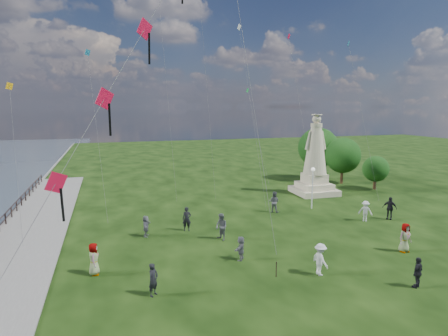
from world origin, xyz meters
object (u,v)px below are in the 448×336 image
object	(u,v)px
statue	(315,164)
person_3	(418,272)
person_11	(241,248)
person_5	(146,226)
person_8	(365,211)
person_10	(94,259)
person_1	(221,227)
person_4	(405,238)
person_6	(187,219)
person_0	(153,280)
person_7	(274,202)
lamppost	(313,179)
person_9	(390,208)
person_2	(320,259)

from	to	relation	value
statue	person_3	xyz separation A→B (m)	(-6.22, -20.80, -2.44)
statue	person_11	xyz separation A→B (m)	(-13.86, -14.60, -2.52)
person_5	person_8	xyz separation A→B (m)	(17.85, -1.68, 0.07)
person_10	person_11	xyz separation A→B (m)	(8.66, -0.54, -0.17)
person_8	person_10	world-z (taller)	person_10
person_8	person_10	xyz separation A→B (m)	(-21.32, -3.91, 0.07)
person_1	person_3	xyz separation A→B (m)	(7.77, -9.94, -0.13)
person_4	person_10	bearing A→B (deg)	167.80
statue	person_8	size ratio (longest dim) A/B	5.02
person_6	person_8	world-z (taller)	person_6
person_0	statue	bearing A→B (deg)	-3.02
person_5	person_7	world-z (taller)	person_7
person_0	person_6	world-z (taller)	person_6
person_10	person_11	distance (m)	8.68
person_0	person_7	size ratio (longest dim) A/B	0.89
lamppost	person_11	xyz separation A→B (m)	(-10.43, -9.22, -2.07)
person_6	person_10	distance (m)	8.89
statue	person_10	xyz separation A→B (m)	(-22.53, -14.06, -2.34)
person_4	person_5	size ratio (longest dim) A/B	1.23
person_8	person_9	size ratio (longest dim) A/B	0.89
statue	person_0	bearing A→B (deg)	-136.27
person_11	statue	bearing A→B (deg)	172.36
person_4	person_11	world-z (taller)	person_4
person_1	person_8	world-z (taller)	person_1
person_1	person_4	world-z (taller)	person_4
person_1	person_2	xyz separation A→B (m)	(3.69, -7.07, -0.05)
person_6	person_11	xyz separation A→B (m)	(2.06, -6.49, -0.17)
person_9	statue	bearing A→B (deg)	145.59
person_5	person_9	size ratio (longest dim) A/B	0.82
person_1	person_4	size ratio (longest dim) A/B	1.00
person_7	person_2	bearing A→B (deg)	121.08
person_11	person_4	bearing A→B (deg)	115.36
lamppost	person_5	world-z (taller)	lamppost
person_8	person_3	bearing A→B (deg)	-74.32
person_2	person_1	bearing A→B (deg)	21.32
person_1	person_3	distance (m)	12.62
person_3	statue	bearing A→B (deg)	-131.09
lamppost	person_2	size ratio (longest dim) A/B	2.13
person_0	person_1	distance (m)	8.69
person_5	person_6	world-z (taller)	person_6
person_9	person_7	bearing A→B (deg)	-160.78
person_3	person_9	distance (m)	12.79
person_1	person_6	bearing A→B (deg)	-164.97
person_3	person_8	world-z (taller)	person_8
person_7	person_1	bearing A→B (deg)	83.75
person_9	person_10	distance (m)	23.93
statue	lamppost	size ratio (longest dim) A/B	2.21
person_2	person_4	size ratio (longest dim) A/B	0.95
statue	person_1	bearing A→B (deg)	-140.18
person_1	person_10	size ratio (longest dim) A/B	1.04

